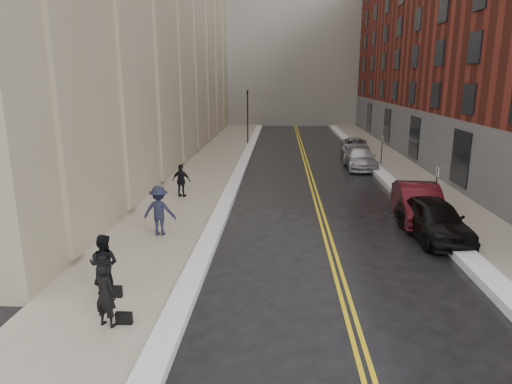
# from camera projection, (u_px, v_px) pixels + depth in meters

# --- Properties ---
(ground) EXTENTS (160.00, 160.00, 0.00)m
(ground) POSITION_uv_depth(u_px,v_px,m) (262.00, 282.00, 14.48)
(ground) COLOR black
(ground) RESTS_ON ground
(sidewalk_left) EXTENTS (4.00, 64.00, 0.15)m
(sidewalk_left) POSITION_uv_depth(u_px,v_px,m) (204.00, 174.00, 30.19)
(sidewalk_left) COLOR gray
(sidewalk_left) RESTS_ON ground
(sidewalk_right) EXTENTS (3.00, 64.00, 0.15)m
(sidewalk_right) POSITION_uv_depth(u_px,v_px,m) (411.00, 177.00, 29.49)
(sidewalk_right) COLOR gray
(sidewalk_right) RESTS_ON ground
(lane_stripe_a) EXTENTS (0.12, 64.00, 0.01)m
(lane_stripe_a) POSITION_uv_depth(u_px,v_px,m) (308.00, 176.00, 29.85)
(lane_stripe_a) COLOR gold
(lane_stripe_a) RESTS_ON ground
(lane_stripe_b) EXTENTS (0.12, 64.00, 0.01)m
(lane_stripe_b) POSITION_uv_depth(u_px,v_px,m) (312.00, 176.00, 29.84)
(lane_stripe_b) COLOR gold
(lane_stripe_b) RESTS_ON ground
(snow_ridge_left) EXTENTS (0.70, 60.80, 0.26)m
(snow_ridge_left) POSITION_uv_depth(u_px,v_px,m) (239.00, 174.00, 30.06)
(snow_ridge_left) COLOR white
(snow_ridge_left) RESTS_ON ground
(snow_ridge_right) EXTENTS (0.85, 60.80, 0.30)m
(snow_ridge_right) POSITION_uv_depth(u_px,v_px,m) (382.00, 175.00, 29.57)
(snow_ridge_right) COLOR white
(snow_ridge_right) RESTS_ON ground
(building_right) EXTENTS (14.00, 50.00, 18.00)m
(building_right) POSITION_uv_depth(u_px,v_px,m) (512.00, 40.00, 33.64)
(building_right) COLOR maroon
(building_right) RESTS_ON ground
(traffic_signal) EXTENTS (0.18, 0.15, 5.20)m
(traffic_signal) POSITION_uv_depth(u_px,v_px,m) (248.00, 113.00, 42.92)
(traffic_signal) COLOR black
(traffic_signal) RESTS_ON ground
(parking_sign_near) EXTENTS (0.06, 0.35, 2.23)m
(parking_sign_near) POSITION_uv_depth(u_px,v_px,m) (436.00, 185.00, 21.49)
(parking_sign_near) COLOR black
(parking_sign_near) RESTS_ON ground
(parking_sign_far) EXTENTS (0.06, 0.35, 2.23)m
(parking_sign_far) POSITION_uv_depth(u_px,v_px,m) (382.00, 148.00, 33.11)
(parking_sign_far) COLOR black
(parking_sign_far) RESTS_ON ground
(car_black) EXTENTS (2.24, 4.85, 1.61)m
(car_black) POSITION_uv_depth(u_px,v_px,m) (434.00, 219.00, 18.27)
(car_black) COLOR black
(car_black) RESTS_ON ground
(car_maroon) EXTENTS (2.18, 5.14, 1.65)m
(car_maroon) POSITION_uv_depth(u_px,v_px,m) (419.00, 203.00, 20.51)
(car_maroon) COLOR #450C13
(car_maroon) RESTS_ON ground
(car_silver_near) EXTENTS (2.06, 4.98, 1.44)m
(car_silver_near) POSITION_uv_depth(u_px,v_px,m) (360.00, 158.00, 32.47)
(car_silver_near) COLOR #ACAEB4
(car_silver_near) RESTS_ON ground
(car_silver_far) EXTENTS (2.68, 4.97, 1.33)m
(car_silver_far) POSITION_uv_depth(u_px,v_px,m) (355.00, 146.00, 38.48)
(car_silver_far) COLOR #9E9FA6
(car_silver_far) RESTS_ON ground
(pedestrian_main) EXTENTS (0.73, 0.59, 1.73)m
(pedestrian_main) POSITION_uv_depth(u_px,v_px,m) (105.00, 295.00, 11.43)
(pedestrian_main) COLOR black
(pedestrian_main) RESTS_ON sidewalk_left
(pedestrian_a) EXTENTS (0.95, 0.78, 1.82)m
(pedestrian_a) POSITION_uv_depth(u_px,v_px,m) (104.00, 265.00, 13.14)
(pedestrian_a) COLOR black
(pedestrian_a) RESTS_ON sidewalk_left
(pedestrian_b) EXTENTS (1.32, 0.80, 2.00)m
(pedestrian_b) POSITION_uv_depth(u_px,v_px,m) (159.00, 211.00, 18.14)
(pedestrian_b) COLOR black
(pedestrian_b) RESTS_ON sidewalk_left
(pedestrian_c) EXTENTS (1.10, 0.65, 1.75)m
(pedestrian_c) POSITION_uv_depth(u_px,v_px,m) (181.00, 181.00, 23.98)
(pedestrian_c) COLOR black
(pedestrian_c) RESTS_ON sidewalk_left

